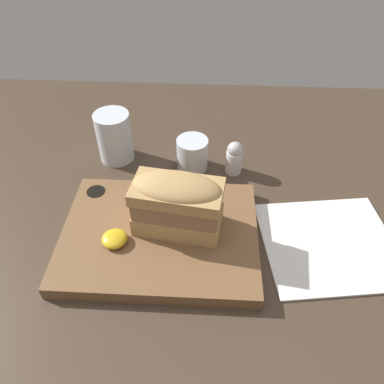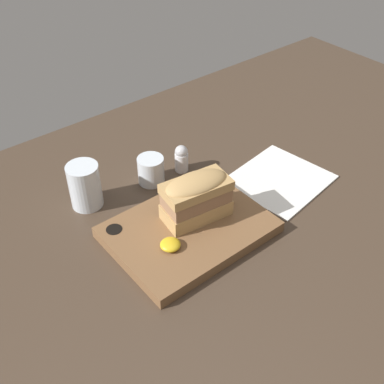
{
  "view_description": "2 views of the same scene",
  "coord_description": "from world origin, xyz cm",
  "views": [
    {
      "loc": [
        3.68,
        -32.44,
        50.15
      ],
      "look_at": [
        1.46,
        8.69,
        10.56
      ],
      "focal_mm": 35.0,
      "sensor_mm": 36.0,
      "label": 1
    },
    {
      "loc": [
        -47.39,
        -49.18,
        70.74
      ],
      "look_at": [
        -1.19,
        7.81,
        10.59
      ],
      "focal_mm": 45.0,
      "sensor_mm": 36.0,
      "label": 2
    }
  ],
  "objects": [
    {
      "name": "water_glass",
      "position": [
        -14.84,
        27.15,
        6.39
      ],
      "size": [
        6.88,
        6.88,
        10.11
      ],
      "color": "silver",
      "rests_on": "dining_table"
    },
    {
      "name": "dining_table",
      "position": [
        0.0,
        0.0,
        1.0
      ],
      "size": [
        195.75,
        118.14,
        2.0
      ],
      "color": "#423326",
      "rests_on": "ground"
    },
    {
      "name": "wine_glass",
      "position": [
        0.64,
        24.93,
        4.82
      ],
      "size": [
        6.09,
        6.09,
        6.4
      ],
      "color": "silver",
      "rests_on": "dining_table"
    },
    {
      "name": "mustard_dollop",
      "position": [
        -10.17,
        3.25,
        5.22
      ],
      "size": [
        3.95,
        3.95,
        1.58
      ],
      "color": "gold",
      "rests_on": "serving_board"
    },
    {
      "name": "salt_shaker",
      "position": [
        8.76,
        24.0,
        5.43
      ],
      "size": [
        3.19,
        3.19,
        6.79
      ],
      "color": "white",
      "rests_on": "dining_table"
    },
    {
      "name": "serving_board",
      "position": [
        -3.65,
        5.96,
        3.22
      ],
      "size": [
        31.16,
        23.29,
        2.49
      ],
      "color": "brown",
      "rests_on": "dining_table"
    },
    {
      "name": "sandwich",
      "position": [
        -0.65,
        7.11,
        9.81
      ],
      "size": [
        14.37,
        8.83,
        9.99
      ],
      "rotation": [
        0.0,
        0.0,
        -0.14
      ],
      "color": "tan",
      "rests_on": "serving_board"
    },
    {
      "name": "napkin",
      "position": [
        23.82,
        6.51,
        2.2
      ],
      "size": [
        23.47,
        21.76,
        0.4
      ],
      "rotation": [
        0.0,
        0.0,
        0.14
      ],
      "color": "white",
      "rests_on": "dining_table"
    }
  ]
}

